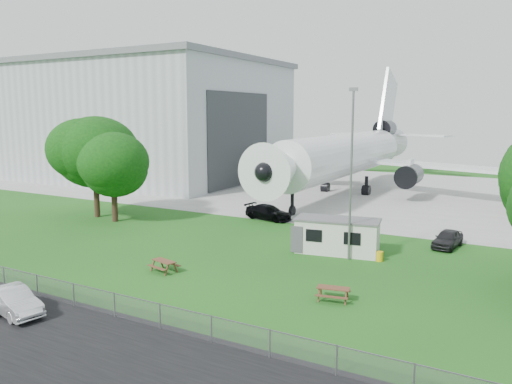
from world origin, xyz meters
The scene contains 15 objects.
ground centered at (0.00, 0.00, 0.00)m, with size 160.00×160.00×0.00m, color #296D1E.
asphalt_strip centered at (0.00, -13.00, 0.01)m, with size 120.00×8.00×0.02m, color black.
concrete_apron centered at (0.00, 38.00, 0.01)m, with size 120.00×46.00×0.03m, color #B7B7B2.
hangar centered at (-37.97, 36.00, 9.41)m, with size 43.00×31.00×18.55m.
airliner centered at (-2.00, 35.86, 5.27)m, with size 46.36×47.73×17.69m.
site_cabin centered at (6.87, 7.47, 1.31)m, with size 6.93×3.69×2.62m.
picnic_west centered at (-1.59, -2.42, 0.00)m, with size 1.80×1.50×0.76m, color brown, non-canonical shape.
picnic_east centered at (10.01, -1.85, 0.00)m, with size 1.80×1.50×0.76m, color brown, non-canonical shape.
fence centered at (0.00, -9.50, 0.00)m, with size 58.00×0.04×1.30m, color gray.
lamp_mast centered at (8.20, 6.20, 6.00)m, with size 0.16×0.16×12.00m, color slate.
tree_west_big centered at (-18.97, 8.24, 6.61)m, with size 8.58×8.58×10.91m.
tree_west_small centered at (-15.80, 7.51, 5.37)m, with size 7.33×7.33×9.04m.
car_centre_sedan centered at (-3.91, -11.80, 0.70)m, with size 1.49×4.26×1.40m, color silver.
car_ne_hatch centered at (13.88, 13.12, 0.68)m, with size 1.61×4.01×1.37m, color black.
car_apron_van centered at (-3.17, 15.47, 0.71)m, with size 1.99×4.90×1.42m, color black.
Camera 1 is at (19.21, -27.27, 10.38)m, focal length 35.00 mm.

